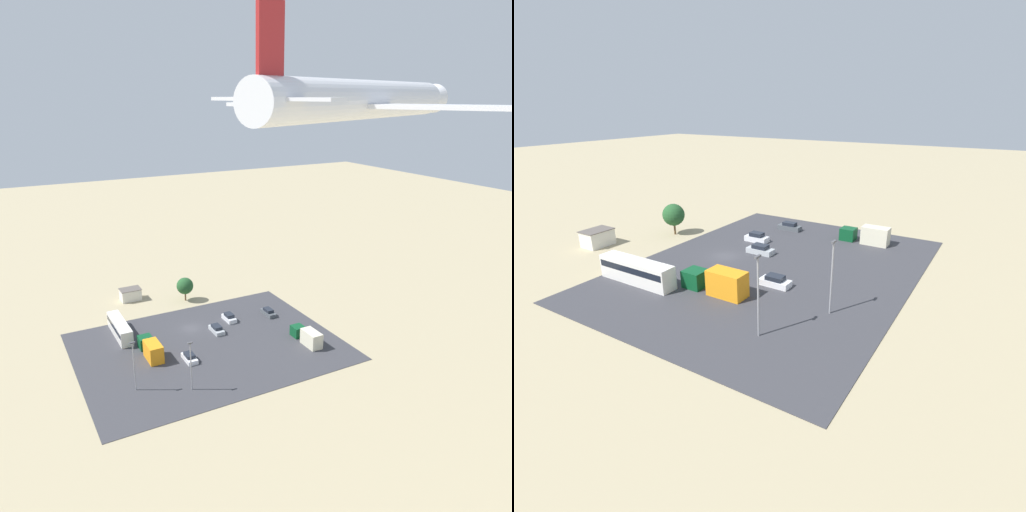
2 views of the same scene
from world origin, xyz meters
TOP-DOWN VIEW (x-y plane):
  - ground_plane at (0.00, 0.00)m, footprint 400.00×400.00m
  - parking_lot_surface at (0.00, 9.02)m, footprint 49.28×38.29m
  - shed_building at (6.99, -21.46)m, footprint 4.84×3.56m
  - bus at (13.94, -3.88)m, footprint 2.44×11.82m
  - parked_car_0 at (-17.51, 2.01)m, footprint 1.71×4.45m
  - parked_car_1 at (5.26, 12.31)m, footprint 1.86×4.20m
  - parked_car_2 at (-3.95, 4.11)m, footprint 1.88×4.42m
  - parked_car_3 at (-8.59, 0.40)m, footprint 1.82×4.13m
  - parked_truck_0 at (-17.73, 17.04)m, footprint 2.36×8.32m
  - parked_truck_1 at (10.91, 7.30)m, footprint 2.55×9.01m
  - tree_near_shed at (-4.39, -14.82)m, footprint 3.97×3.97m
  - light_pole_lot_centre at (16.61, 17.05)m, footprint 0.90×0.28m
  - light_pole_lot_edge at (8.40, 21.41)m, footprint 0.90×0.28m
  - airplane at (2.62, 53.76)m, footprint 32.14×27.10m

SIDE VIEW (x-z plane):
  - ground_plane at x=0.00m, z-range 0.00..0.00m
  - parking_lot_surface at x=0.00m, z-range 0.00..0.08m
  - parked_car_1 at x=5.26m, z-range -0.04..1.41m
  - parked_car_2 at x=-3.95m, z-range -0.04..1.43m
  - parked_car_0 at x=-17.51m, z-range -0.04..1.45m
  - parked_car_3 at x=-8.59m, z-range -0.06..1.57m
  - shed_building at x=6.99m, z-range 0.01..2.79m
  - parked_truck_0 at x=-17.73m, z-range -0.05..3.00m
  - parked_truck_1 at x=10.91m, z-range -0.06..3.25m
  - bus at x=13.94m, z-range 0.20..3.37m
  - tree_near_shed at x=-4.39m, z-range 0.84..6.52m
  - light_pole_lot_edge at x=8.40m, z-range 0.51..9.25m
  - light_pole_lot_centre at x=16.61m, z-range 0.51..9.37m
  - airplane at x=2.62m, z-range 42.49..50.44m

